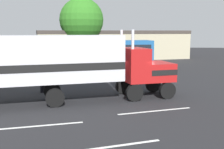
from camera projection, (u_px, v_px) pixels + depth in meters
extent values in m
plane|color=#232326|center=(135.00, 96.00, 19.05)|extent=(120.00, 120.00, 0.00)
cube|color=silver|center=(155.00, 111.00, 15.49)|extent=(4.10, 1.90, 0.01)
cube|color=silver|center=(36.00, 126.00, 13.01)|extent=(4.17, 1.71, 0.01)
cube|color=silver|center=(107.00, 147.00, 10.64)|extent=(4.08, 1.94, 0.01)
cube|color=#B21919|center=(156.00, 71.00, 19.06)|extent=(2.60, 2.99, 1.20)
cube|color=#B21919|center=(134.00, 65.00, 18.54)|extent=(2.23, 2.84, 2.20)
cube|color=silver|center=(169.00, 71.00, 19.32)|extent=(0.85, 1.98, 1.08)
cube|color=black|center=(156.00, 70.00, 19.05)|extent=(2.61, 3.03, 0.36)
cylinder|color=silver|center=(121.00, 54.00, 19.33)|extent=(0.18, 0.18, 3.40)
cylinder|color=silver|center=(133.00, 57.00, 17.25)|extent=(0.18, 0.18, 3.40)
cube|color=silver|center=(35.00, 59.00, 16.69)|extent=(10.72, 6.31, 2.80)
cube|color=black|center=(36.00, 66.00, 16.75)|extent=(10.73, 6.35, 0.44)
cylinder|color=silver|center=(133.00, 80.00, 20.08)|extent=(1.44, 1.08, 0.64)
cylinder|color=black|center=(153.00, 84.00, 20.36)|extent=(1.13, 0.69, 1.10)
cylinder|color=black|center=(167.00, 91.00, 18.27)|extent=(1.13, 0.69, 1.10)
cylinder|color=black|center=(123.00, 86.00, 19.72)|extent=(1.13, 0.69, 1.10)
cylinder|color=black|center=(134.00, 93.00, 17.63)|extent=(1.13, 0.69, 1.10)
cylinder|color=black|center=(52.00, 90.00, 18.34)|extent=(1.13, 0.69, 1.10)
cylinder|color=black|center=(55.00, 98.00, 16.26)|extent=(1.13, 0.69, 1.10)
cylinder|color=black|center=(43.00, 87.00, 20.15)|extent=(0.18, 0.18, 0.82)
cylinder|color=black|center=(41.00, 87.00, 20.09)|extent=(0.18, 0.18, 0.82)
cylinder|color=#333338|center=(42.00, 77.00, 20.01)|extent=(0.34, 0.34, 0.58)
sphere|color=tan|center=(42.00, 72.00, 19.95)|extent=(0.23, 0.23, 0.23)
cube|color=black|center=(42.00, 77.00, 20.19)|extent=(0.30, 0.26, 0.36)
cube|color=#1E5999|center=(102.00, 54.00, 30.45)|extent=(11.25, 5.82, 2.90)
cube|color=black|center=(102.00, 49.00, 30.36)|extent=(10.63, 5.66, 0.90)
cylinder|color=black|center=(135.00, 65.00, 32.63)|extent=(1.04, 0.58, 1.00)
cylinder|color=black|center=(141.00, 67.00, 30.46)|extent=(1.04, 0.58, 1.00)
cylinder|color=black|center=(68.00, 67.00, 30.96)|extent=(1.04, 0.58, 1.00)
cylinder|color=black|center=(69.00, 69.00, 28.79)|extent=(1.04, 0.58, 1.00)
cylinder|color=brown|center=(82.00, 49.00, 40.74)|extent=(0.44, 0.44, 3.81)
sphere|color=#2F7520|center=(82.00, 20.00, 40.11)|extent=(6.33, 6.33, 6.33)
cube|color=#B7AD8C|center=(114.00, 45.00, 44.34)|extent=(24.23, 14.37, 4.54)
cube|color=#3F3833|center=(114.00, 32.00, 44.03)|extent=(24.36, 14.50, 0.50)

